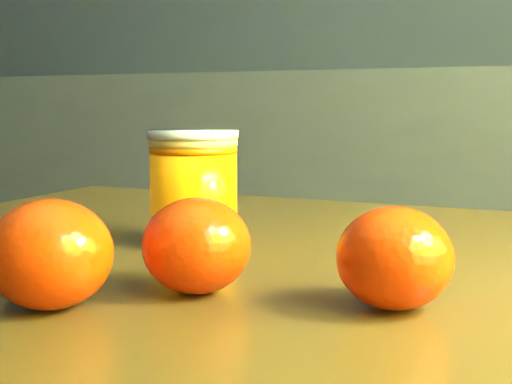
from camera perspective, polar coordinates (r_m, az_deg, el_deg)
The scene contains 5 objects.
kitchen_counter at distance 2.19m, azimuth 1.02°, elevation -2.50°, with size 3.15×0.60×0.90m, color #535458.
juice_glass at distance 0.59m, azimuth -5.00°, elevation 0.26°, with size 0.07×0.07×0.09m.
orange_front at distance 0.44m, azimuth -4.78°, elevation -4.29°, with size 0.07×0.07×0.06m, color #F73604.
orange_back at distance 0.42m, azimuth 11.02°, elevation -5.21°, with size 0.07×0.07×0.06m, color #F73604.
orange_extra at distance 0.43m, azimuth -16.14°, elevation -4.79°, with size 0.07×0.07×0.06m, color #F73604.
Camera 1 is at (1.07, -0.43, 0.83)m, focal length 50.00 mm.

